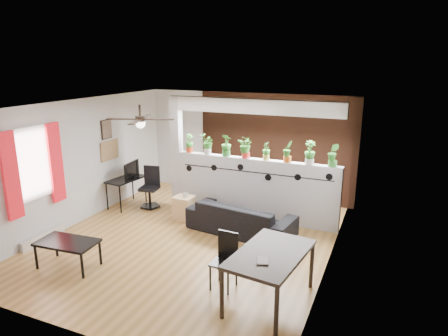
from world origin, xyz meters
TOP-DOWN VIEW (x-y plane):
  - room_shell at (0.00, 0.00)m, footprint 6.30×7.10m
  - partition_wall at (0.80, 1.50)m, footprint 3.60×0.18m
  - ceiling_header at (0.80, 1.50)m, footprint 3.60×0.18m
  - pier_column at (-1.11, 1.50)m, footprint 0.22×0.20m
  - brick_panel at (0.80, 2.97)m, footprint 3.90×0.05m
  - vine_decal at (0.80, 1.40)m, footprint 3.31×0.01m
  - window_assembly at (-2.56, -1.20)m, footprint 0.09×1.30m
  - baseboard_heater at (-2.54, -1.20)m, footprint 0.08×1.00m
  - corkboard at (-2.58, 0.95)m, footprint 0.03×0.60m
  - framed_art at (-2.58, 0.90)m, footprint 0.03×0.34m
  - ceiling_fan at (-0.80, -0.30)m, footprint 1.19×1.19m
  - potted_plant_0 at (-0.78, 1.50)m, footprint 0.26×0.27m
  - potted_plant_1 at (-0.33, 1.50)m, footprint 0.26×0.29m
  - potted_plant_2 at (0.12, 1.50)m, footprint 0.28×0.24m
  - potted_plant_3 at (0.57, 1.50)m, footprint 0.28×0.24m
  - potted_plant_4 at (1.03, 1.50)m, footprint 0.19×0.22m
  - potted_plant_5 at (1.48, 1.50)m, footprint 0.29×0.29m
  - potted_plant_6 at (1.93, 1.50)m, footprint 0.31×0.29m
  - potted_plant_7 at (2.38, 1.50)m, footprint 0.26×0.22m
  - sofa at (0.78, 0.71)m, footprint 2.14×1.08m
  - cube_shelf at (-0.62, 0.89)m, footprint 0.43×0.38m
  - cup at (-0.57, 0.89)m, footprint 0.12×0.12m
  - computer_desk at (-2.25, 1.05)m, footprint 0.60×0.99m
  - monitor at (-2.25, 1.20)m, footprint 0.36×0.10m
  - office_chair at (-1.69, 1.22)m, footprint 0.50×0.50m
  - dining_table at (2.01, -1.38)m, footprint 1.04×1.52m
  - book at (1.91, -1.68)m, footprint 0.21×0.25m
  - folding_chair at (1.27, -1.22)m, footprint 0.37×0.37m
  - coffee_table at (-1.39, -1.73)m, footprint 1.04×0.63m

SIDE VIEW (x-z plane):
  - baseboard_heater at x=-2.54m, z-range 0.00..0.18m
  - cube_shelf at x=-0.62m, z-range 0.00..0.51m
  - sofa at x=0.78m, z-range 0.00..0.60m
  - coffee_table at x=-1.39m, z-range 0.18..0.65m
  - office_chair at x=-1.69m, z-range -0.06..0.90m
  - folding_chair at x=1.27m, z-range 0.08..0.95m
  - cup at x=-0.57m, z-range 0.51..0.60m
  - computer_desk at x=-2.25m, z-range 0.28..0.96m
  - partition_wall at x=0.80m, z-range 0.00..1.35m
  - dining_table at x=2.01m, z-range 0.31..1.08m
  - monitor at x=-2.25m, z-range 0.68..0.88m
  - book at x=1.91m, z-range 0.78..0.80m
  - vine_decal at x=0.80m, z-range 0.93..1.23m
  - room_shell at x=0.00m, z-range -0.15..2.75m
  - pier_column at x=-1.11m, z-range 0.00..2.60m
  - brick_panel at x=0.80m, z-range 0.00..2.60m
  - corkboard at x=-2.58m, z-range 1.12..1.58m
  - window_assembly at x=-2.56m, z-range 0.73..2.28m
  - potted_plant_4 at x=1.03m, z-range 1.36..1.75m
  - potted_plant_0 at x=-0.78m, z-range 1.36..1.78m
  - potted_plant_1 at x=-0.33m, z-range 1.36..1.81m
  - potted_plant_5 at x=1.48m, z-range 1.36..1.81m
  - potted_plant_7 at x=2.38m, z-range 1.36..1.83m
  - potted_plant_3 at x=0.57m, z-range 1.36..1.83m
  - potted_plant_6 at x=1.93m, z-range 1.36..1.84m
  - potted_plant_2 at x=0.12m, z-range 1.36..1.84m
  - framed_art at x=-2.58m, z-range 1.63..2.07m
  - ceiling_fan at x=-0.80m, z-range 2.10..2.53m
  - ceiling_header at x=0.80m, z-range 2.30..2.60m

